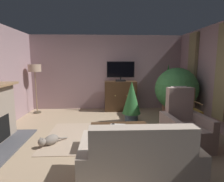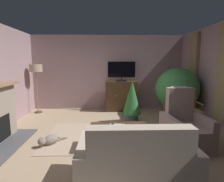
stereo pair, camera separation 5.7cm
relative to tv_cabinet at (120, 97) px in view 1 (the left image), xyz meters
The scene contains 18 objects.
ground_plane 2.55m from the tv_cabinet, 100.95° to the right, with size 6.04×6.11×0.04m, color tan.
wall_back 1.02m from the tv_cabinet, 143.61° to the left, with size 6.04×0.10×2.68m, color gray.
curtain_panel_near 3.30m from the tv_cabinet, 46.13° to the right, with size 0.10×0.44×2.25m, color #8E7F56.
curtain_panel_far 2.51m from the tv_cabinet, 19.45° to the right, with size 0.10×0.44×2.25m, color #8E7F56.
rug_central 2.50m from the tv_cabinet, 105.67° to the right, with size 2.49×1.84×0.01m, color tan.
tv_cabinet is the anchor object (origin of this frame).
television 0.92m from the tv_cabinet, 90.00° to the right, with size 0.96×0.20×0.69m.
coffee_table 2.99m from the tv_cabinet, 95.28° to the right, with size 1.16×0.58×0.46m.
tv_remote 2.99m from the tv_cabinet, 98.25° to the right, with size 0.17×0.05×0.02m, color black.
folded_newspaper 2.98m from the tv_cabinet, 96.05° to the right, with size 0.30×0.22×0.01m, color silver.
sofa_floral 4.14m from the tv_cabinet, 91.76° to the right, with size 1.55×0.93×0.96m.
armchair_by_fireplace 3.09m from the tv_cabinet, 69.73° to the right, with size 0.86×0.92×1.19m.
side_chair_beside_plant 2.46m from the tv_cabinet, 48.62° to the right, with size 0.49×0.48×1.02m.
potted_plant_on_hearth_side 1.39m from the tv_cabinet, 81.83° to the right, with size 0.52×0.52×1.19m.
potted_plant_small_fern_corner 1.65m from the tv_cabinet, 17.10° to the right, with size 0.43×0.43×1.66m.
potted_plant_tall_palm_by_window 1.96m from the tv_cabinet, 34.44° to the right, with size 1.26×1.26×1.55m.
cat 3.29m from the tv_cabinet, 121.61° to the right, with size 0.50×0.53×0.23m.
floor_lamp 3.02m from the tv_cabinet, behind, with size 0.41×0.41×1.65m.
Camera 1 is at (-0.10, -3.97, 1.69)m, focal length 29.42 mm.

